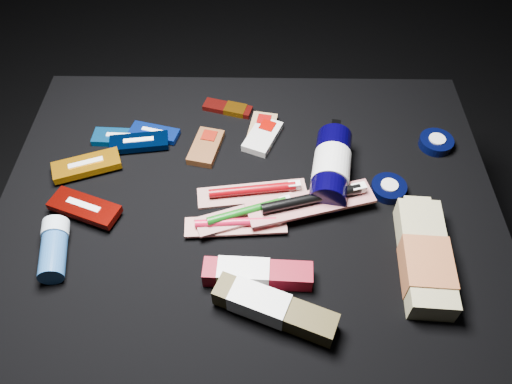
{
  "coord_description": "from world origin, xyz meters",
  "views": [
    {
      "loc": [
        0.02,
        -0.6,
        1.17
      ],
      "look_at": [
        0.01,
        0.01,
        0.42
      ],
      "focal_mm": 35.0,
      "sensor_mm": 36.0,
      "label": 1
    }
  ],
  "objects_px": {
    "lotion_bottle": "(331,167)",
    "bodywash_bottle": "(425,258)",
    "deodorant_stick": "(54,248)",
    "toothpaste_carton_red": "(253,274)"
  },
  "relations": [
    {
      "from": "bodywash_bottle",
      "to": "toothpaste_carton_red",
      "type": "xyz_separation_m",
      "value": [
        -0.3,
        -0.03,
        -0.01
      ]
    },
    {
      "from": "lotion_bottle",
      "to": "bodywash_bottle",
      "type": "bearing_deg",
      "value": -44.36
    },
    {
      "from": "deodorant_stick",
      "to": "toothpaste_carton_red",
      "type": "bearing_deg",
      "value": -17.32
    },
    {
      "from": "lotion_bottle",
      "to": "deodorant_stick",
      "type": "height_order",
      "value": "lotion_bottle"
    },
    {
      "from": "lotion_bottle",
      "to": "bodywash_bottle",
      "type": "xyz_separation_m",
      "value": [
        0.15,
        -0.2,
        -0.01
      ]
    },
    {
      "from": "lotion_bottle",
      "to": "bodywash_bottle",
      "type": "relative_size",
      "value": 0.99
    },
    {
      "from": "lotion_bottle",
      "to": "deodorant_stick",
      "type": "xyz_separation_m",
      "value": [
        -0.5,
        -0.19,
        -0.01
      ]
    },
    {
      "from": "deodorant_stick",
      "to": "toothpaste_carton_red",
      "type": "distance_m",
      "value": 0.36
    },
    {
      "from": "toothpaste_carton_red",
      "to": "lotion_bottle",
      "type": "bearing_deg",
      "value": 59.28
    },
    {
      "from": "bodywash_bottle",
      "to": "lotion_bottle",
      "type": "bearing_deg",
      "value": 129.65
    }
  ]
}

